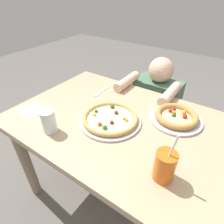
{
  "coord_description": "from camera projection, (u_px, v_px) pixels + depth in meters",
  "views": [
    {
      "loc": [
        0.48,
        -0.74,
        1.42
      ],
      "look_at": [
        -0.04,
        0.01,
        0.78
      ],
      "focal_mm": 30.07,
      "sensor_mm": 36.0,
      "label": 1
    }
  ],
  "objects": [
    {
      "name": "ground_plane",
      "position": [
        115.0,
        192.0,
        1.53
      ],
      "size": [
        8.0,
        8.0,
        0.0
      ],
      "primitive_type": "plane",
      "color": "#66605B"
    },
    {
      "name": "fork",
      "position": [
        102.0,
        91.0,
        1.38
      ],
      "size": [
        0.02,
        0.2,
        0.0
      ],
      "color": "silver",
      "rests_on": "dining_table"
    },
    {
      "name": "dining_table",
      "position": [
        117.0,
        133.0,
        1.17
      ],
      "size": [
        1.24,
        0.87,
        0.75
      ],
      "color": "tan",
      "rests_on": "ground"
    },
    {
      "name": "pizza_near",
      "position": [
        110.0,
        119.0,
        1.08
      ],
      "size": [
        0.36,
        0.36,
        0.04
      ],
      "color": "#B7B7BC",
      "rests_on": "dining_table"
    },
    {
      "name": "drink_cup_colored",
      "position": [
        165.0,
        166.0,
        0.74
      ],
      "size": [
        0.09,
        0.09,
        0.24
      ],
      "color": "orange",
      "rests_on": "dining_table"
    },
    {
      "name": "pizza_far",
      "position": [
        176.0,
        117.0,
        1.08
      ],
      "size": [
        0.3,
        0.3,
        0.05
      ],
      "color": "#B7B7BC",
      "rests_on": "dining_table"
    },
    {
      "name": "paper_napkin",
      "position": [
        32.0,
        110.0,
        1.18
      ],
      "size": [
        0.17,
        0.16,
        0.0
      ],
      "primitive_type": "cube",
      "rotation": [
        0.0,
        0.0,
        -0.1
      ],
      "color": "white",
      "rests_on": "dining_table"
    },
    {
      "name": "water_cup_clear",
      "position": [
        49.0,
        121.0,
        0.98
      ],
      "size": [
        0.08,
        0.08,
        0.13
      ],
      "color": "silver",
      "rests_on": "dining_table"
    },
    {
      "name": "diner_seated",
      "position": [
        154.0,
        113.0,
        1.71
      ],
      "size": [
        0.41,
        0.52,
        0.94
      ],
      "color": "#333847",
      "rests_on": "ground"
    }
  ]
}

